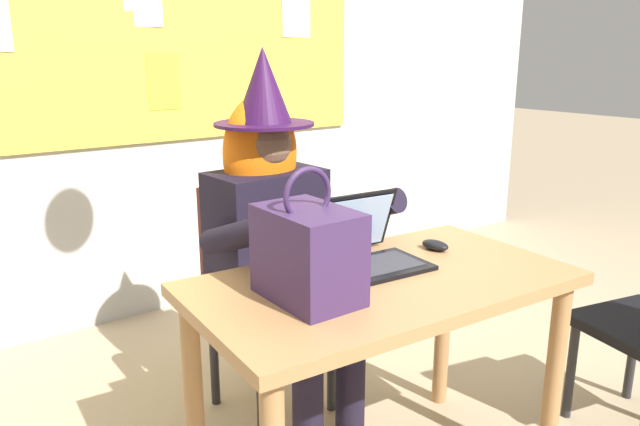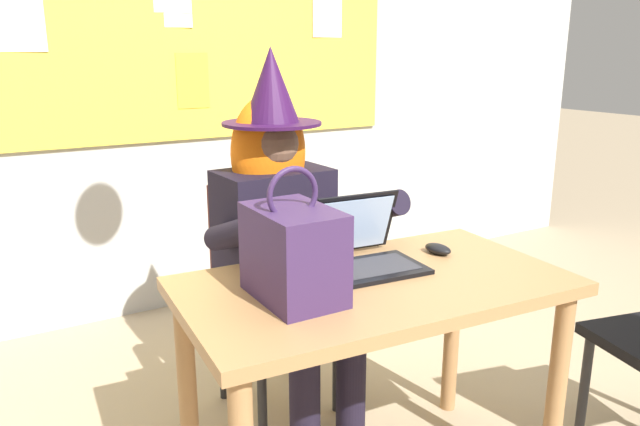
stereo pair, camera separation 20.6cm
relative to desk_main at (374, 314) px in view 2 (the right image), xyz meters
name	(u,v)px [view 2 (the right image)]	position (x,y,z in m)	size (l,w,h in m)	color
wall_back_bulletin	(187,42)	(0.07, 1.85, 0.83)	(6.05, 2.03, 2.90)	#B2B2AD
desk_main	(374,314)	(0.00, 0.00, 0.00)	(1.22, 0.73, 0.74)	#A37547
chair_at_desk	(267,281)	(-0.04, 0.68, -0.12)	(0.44, 0.44, 0.91)	#4C1E19
person_costumed	(282,221)	(-0.03, 0.56, 0.17)	(0.61, 0.66, 1.43)	black
laptop	(367,250)	(0.06, 0.12, 0.16)	(0.32, 0.32, 0.23)	black
computer_mouse	(438,249)	(0.33, 0.09, 0.13)	(0.06, 0.10, 0.03)	black
handbag	(293,252)	(-0.28, 0.01, 0.25)	(0.20, 0.30, 0.38)	#38234C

